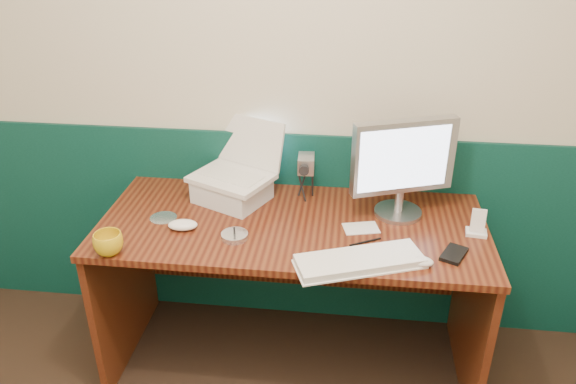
# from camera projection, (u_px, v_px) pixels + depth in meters

# --- Properties ---
(back_wall) EXTENTS (3.50, 0.04, 2.50)m
(back_wall) POSITION_uv_depth(u_px,v_px,m) (277.00, 79.00, 2.43)
(back_wall) COLOR beige
(back_wall) RESTS_ON ground
(wainscot) EXTENTS (3.48, 0.02, 1.00)m
(wainscot) POSITION_uv_depth(u_px,v_px,m) (278.00, 228.00, 2.77)
(wainscot) COLOR #072F29
(wainscot) RESTS_ON ground
(desk) EXTENTS (1.60, 0.70, 0.75)m
(desk) POSITION_uv_depth(u_px,v_px,m) (292.00, 295.00, 2.50)
(desk) COLOR #3B130A
(desk) RESTS_ON ground
(laptop_riser) EXTENTS (0.36, 0.34, 0.10)m
(laptop_riser) POSITION_uv_depth(u_px,v_px,m) (232.00, 190.00, 2.48)
(laptop_riser) COLOR silver
(laptop_riser) RESTS_ON desk
(laptop) EXTENTS (0.40, 0.37, 0.27)m
(laptop) POSITION_uv_depth(u_px,v_px,m) (230.00, 151.00, 2.39)
(laptop) COLOR white
(laptop) RESTS_ON laptop_riser
(monitor) EXTENTS (0.45, 0.27, 0.43)m
(monitor) POSITION_uv_depth(u_px,v_px,m) (402.00, 168.00, 2.29)
(monitor) COLOR #A4A4A8
(monitor) RESTS_ON desk
(keyboard) EXTENTS (0.49, 0.31, 0.03)m
(keyboard) POSITION_uv_depth(u_px,v_px,m) (359.00, 262.00, 2.05)
(keyboard) COLOR white
(keyboard) RESTS_ON desk
(mouse_right) EXTENTS (0.11, 0.08, 0.03)m
(mouse_right) POSITION_uv_depth(u_px,v_px,m) (420.00, 261.00, 2.05)
(mouse_right) COLOR silver
(mouse_right) RESTS_ON desk
(mouse_left) EXTENTS (0.13, 0.08, 0.04)m
(mouse_left) POSITION_uv_depth(u_px,v_px,m) (183.00, 225.00, 2.27)
(mouse_left) COLOR white
(mouse_left) RESTS_ON desk
(mug) EXTENTS (0.13, 0.13, 0.09)m
(mug) POSITION_uv_depth(u_px,v_px,m) (108.00, 244.00, 2.10)
(mug) COLOR gold
(mug) RESTS_ON desk
(camcorder) EXTENTS (0.11, 0.15, 0.22)m
(camcorder) POSITION_uv_depth(u_px,v_px,m) (306.00, 176.00, 2.47)
(camcorder) COLOR #A7A7AB
(camcorder) RESTS_ON desk
(cd_spindle) EXTENTS (0.11, 0.11, 0.02)m
(cd_spindle) POSITION_uv_depth(u_px,v_px,m) (235.00, 236.00, 2.21)
(cd_spindle) COLOR silver
(cd_spindle) RESTS_ON desk
(cd_loose_a) EXTENTS (0.11, 0.11, 0.00)m
(cd_loose_a) POSITION_uv_depth(u_px,v_px,m) (163.00, 218.00, 2.36)
(cd_loose_a) COLOR #B3BAC4
(cd_loose_a) RESTS_ON desk
(pen) EXTENTS (0.12, 0.07, 0.01)m
(pen) POSITION_uv_depth(u_px,v_px,m) (365.00, 242.00, 2.19)
(pen) COLOR black
(pen) RESTS_ON desk
(papers) EXTENTS (0.16, 0.12, 0.00)m
(papers) POSITION_uv_depth(u_px,v_px,m) (361.00, 228.00, 2.28)
(papers) COLOR silver
(papers) RESTS_ON desk
(dock) EXTENTS (0.09, 0.07, 0.02)m
(dock) POSITION_uv_depth(u_px,v_px,m) (476.00, 233.00, 2.24)
(dock) COLOR white
(dock) RESTS_ON desk
(music_player) EXTENTS (0.06, 0.03, 0.10)m
(music_player) POSITION_uv_depth(u_px,v_px,m) (478.00, 221.00, 2.21)
(music_player) COLOR white
(music_player) RESTS_ON dock
(pda) EXTENTS (0.12, 0.15, 0.01)m
(pda) POSITION_uv_depth(u_px,v_px,m) (454.00, 254.00, 2.10)
(pda) COLOR black
(pda) RESTS_ON desk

